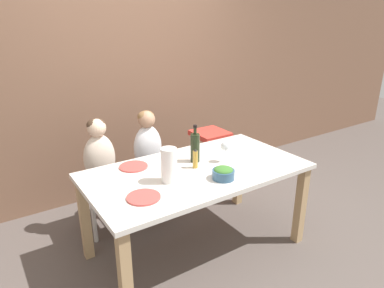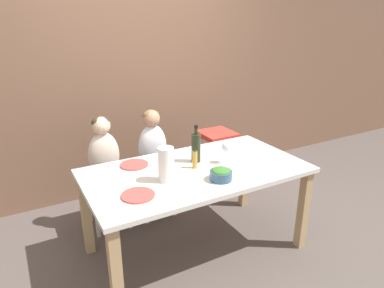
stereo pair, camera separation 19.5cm
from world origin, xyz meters
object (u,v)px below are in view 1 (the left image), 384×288
(chair_far_left, at_px, (103,189))
(dinner_plate_front_left, at_px, (144,197))
(chair_right_highchair, at_px, (210,146))
(paper_towel_roll, at_px, (169,165))
(chair_far_center, at_px, (149,176))
(person_child_left, at_px, (99,151))
(salad_bowl_large, at_px, (223,173))
(wine_bottle, at_px, (195,147))
(dinner_plate_back_left, at_px, (134,166))
(person_child_center, at_px, (147,141))
(wine_glass_near, at_px, (225,147))

(chair_far_left, xyz_separation_m, dinner_plate_front_left, (-0.02, -0.89, 0.33))
(chair_right_highchair, distance_m, paper_towel_roll, 1.24)
(chair_far_left, xyz_separation_m, chair_far_center, (0.45, 0.00, 0.00))
(person_child_left, relative_size, paper_towel_roll, 2.24)
(chair_far_center, bearing_deg, chair_right_highchair, 0.00)
(chair_far_center, xyz_separation_m, chair_right_highchair, (0.71, 0.00, 0.15))
(chair_right_highchair, height_order, salad_bowl_large, salad_bowl_large)
(chair_right_highchair, height_order, wine_bottle, wine_bottle)
(chair_far_center, distance_m, chair_right_highchair, 0.73)
(chair_far_center, bearing_deg, wine_bottle, -76.47)
(dinner_plate_back_left, bearing_deg, chair_far_center, 51.35)
(person_child_center, xyz_separation_m, paper_towel_roll, (-0.22, -0.77, 0.09))
(chair_far_center, xyz_separation_m, dinner_plate_front_left, (-0.47, -0.89, 0.33))
(dinner_plate_back_left, bearing_deg, chair_far_left, 107.84)
(paper_towel_roll, relative_size, dinner_plate_back_left, 1.13)
(chair_right_highchair, distance_m, person_child_left, 1.18)
(chair_right_highchair, bearing_deg, paper_towel_roll, -140.31)
(person_child_center, xyz_separation_m, salad_bowl_large, (0.13, -0.95, 0.01))
(chair_far_center, relative_size, paper_towel_roll, 1.93)
(chair_right_highchair, height_order, dinner_plate_front_left, dinner_plate_front_left)
(person_child_left, xyz_separation_m, person_child_center, (0.45, 0.00, 0.00))
(chair_right_highchair, bearing_deg, wine_bottle, -135.20)
(wine_glass_near, distance_m, dinner_plate_back_left, 0.73)
(person_child_center, distance_m, dinner_plate_front_left, 1.01)
(chair_far_left, distance_m, person_child_center, 0.58)
(wine_bottle, xyz_separation_m, salad_bowl_large, (-0.01, -0.38, -0.08))
(chair_right_highchair, relative_size, paper_towel_roll, 2.89)
(person_child_center, distance_m, salad_bowl_large, 0.95)
(chair_far_left, distance_m, chair_far_center, 0.45)
(person_child_left, height_order, wine_bottle, person_child_left)
(paper_towel_roll, relative_size, salad_bowl_large, 1.54)
(salad_bowl_large, bearing_deg, chair_far_left, 121.55)
(person_child_left, bearing_deg, chair_right_highchair, -0.04)
(chair_right_highchair, relative_size, wine_glass_near, 4.15)
(chair_right_highchair, relative_size, dinner_plate_back_left, 3.27)
(person_child_center, xyz_separation_m, wine_glass_near, (0.33, -0.71, 0.09))
(paper_towel_roll, distance_m, dinner_plate_front_left, 0.31)
(chair_far_center, height_order, wine_bottle, wine_bottle)
(wine_glass_near, bearing_deg, paper_towel_roll, -173.78)
(person_child_center, relative_size, wine_glass_near, 3.22)
(paper_towel_roll, height_order, dinner_plate_back_left, paper_towel_roll)
(chair_far_center, bearing_deg, chair_far_left, 180.00)
(chair_far_center, bearing_deg, dinner_plate_back_left, -128.65)
(paper_towel_roll, relative_size, dinner_plate_front_left, 1.13)
(person_child_left, distance_m, salad_bowl_large, 1.11)
(person_child_center, bearing_deg, salad_bowl_large, -82.40)
(wine_bottle, distance_m, paper_towel_roll, 0.41)
(person_child_left, xyz_separation_m, dinner_plate_front_left, (-0.02, -0.89, -0.03))
(dinner_plate_front_left, distance_m, dinner_plate_back_left, 0.50)
(chair_far_center, xyz_separation_m, salad_bowl_large, (0.13, -0.95, 0.37))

